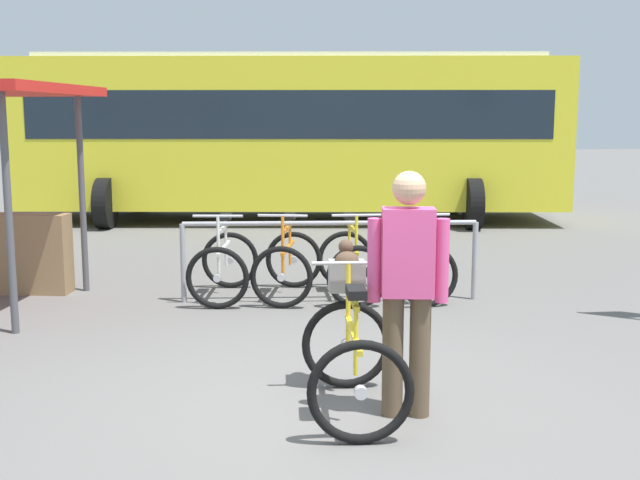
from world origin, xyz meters
name	(u,v)px	position (x,y,z in m)	size (l,w,h in m)	color
ground_plane	(325,412)	(0.00, 0.00, 0.00)	(80.00, 80.00, 0.00)	#605E5B
bike_rack_rail	(330,240)	(0.43, 3.25, 0.66)	(3.20, 0.26, 0.88)	#99999E
racked_bike_white	(224,265)	(-0.71, 3.50, 0.37)	(0.79, 1.17, 0.97)	black
racked_bike_orange	(288,265)	(-0.01, 3.46, 0.37)	(0.86, 1.19, 0.97)	black
racked_bike_yellow	(351,264)	(0.68, 3.41, 0.37)	(0.68, 1.13, 0.98)	black
racked_bike_lime	(414,264)	(1.38, 3.37, 0.37)	(0.72, 1.14, 0.97)	black
featured_bicycle	(351,339)	(0.19, 0.08, 0.49)	(0.72, 1.22, 1.09)	black
person_with_featured_bike	(408,283)	(0.53, -0.11, 0.91)	(0.53, 0.25, 1.64)	brown
bus_distant	(292,129)	(0.51, 10.04, 1.74)	(10.23, 4.18, 3.08)	yellow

